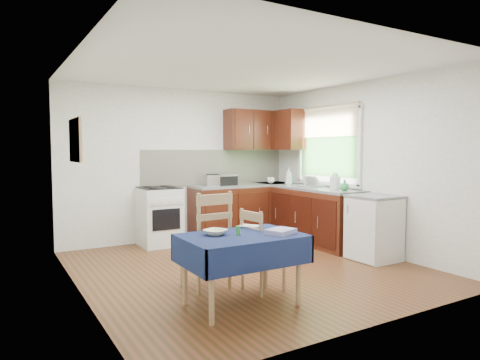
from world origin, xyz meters
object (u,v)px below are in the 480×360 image
chair_far (208,237)px  kettle (335,182)px  chair_near (260,248)px  dish_rack (311,185)px  toaster (212,180)px  sandwich_press (225,180)px  dining_table (242,246)px

chair_far → kettle: size_ratio=4.04×
chair_near → dish_rack: (2.08, 1.66, 0.46)m
dish_rack → chair_near: bearing=-142.5°
chair_near → toaster: toaster is taller
sandwich_press → kettle: bearing=-58.8°
sandwich_press → dish_rack: 1.44m
chair_near → dish_rack: 2.70m
toaster → chair_far: bearing=-114.9°
chair_far → chair_near: 0.57m
kettle → chair_near: bearing=-152.4°
chair_near → sandwich_press: bearing=-28.1°
sandwich_press → toaster: bearing=-172.4°
sandwich_press → dish_rack: bearing=-45.2°
sandwich_press → kettle: (1.02, -1.57, 0.02)m
chair_far → chair_near: bearing=135.6°
chair_near → kettle: size_ratio=3.36×
dish_rack → kettle: kettle is taller
chair_far → toaster: toaster is taller
chair_far → chair_near: chair_far is taller
chair_near → sandwich_press: sandwich_press is taller
dining_table → toaster: (1.14, 2.85, 0.41)m
kettle → toaster: bearing=130.3°
chair_near → sandwich_press: (1.03, 2.65, 0.53)m
dining_table → sandwich_press: sandwich_press is taller
dining_table → chair_far: bearing=104.4°
chair_far → sandwich_press: (1.47, 2.28, 0.43)m
sandwich_press → kettle: size_ratio=1.24×
chair_far → dish_rack: bearing=-156.6°
sandwich_press → dish_rack: sandwich_press is taller
toaster → sandwich_press: toaster is taller
chair_near → kettle: 2.39m
dish_rack → chair_far: bearing=-153.9°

